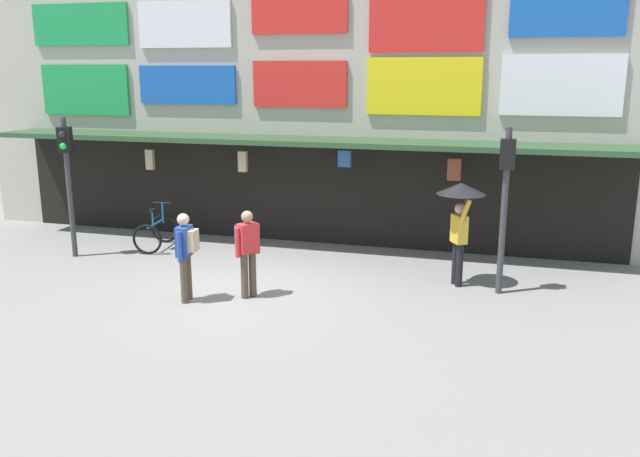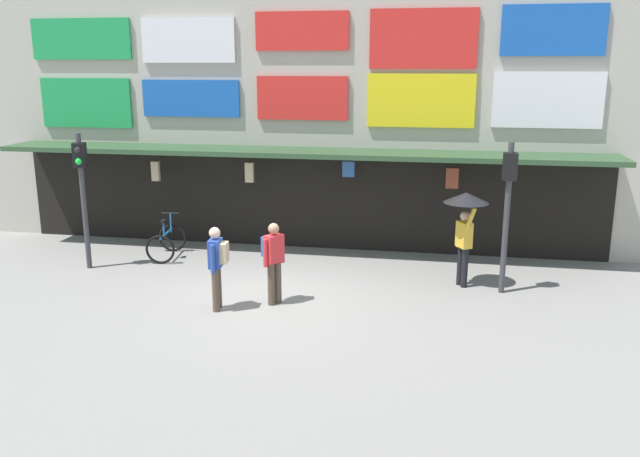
{
  "view_description": "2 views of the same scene",
  "coord_description": "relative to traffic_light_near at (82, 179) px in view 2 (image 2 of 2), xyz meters",
  "views": [
    {
      "loc": [
        4.84,
        -11.38,
        4.22
      ],
      "look_at": [
        1.48,
        0.53,
        1.23
      ],
      "focal_mm": 36.99,
      "sensor_mm": 36.0,
      "label": 1
    },
    {
      "loc": [
        3.49,
        -12.5,
        4.75
      ],
      "look_at": [
        1.08,
        0.53,
        1.4
      ],
      "focal_mm": 36.99,
      "sensor_mm": 36.0,
      "label": 2
    }
  ],
  "objects": [
    {
      "name": "ground_plane",
      "position": [
        4.63,
        -1.23,
        -2.14
      ],
      "size": [
        80.0,
        80.0,
        0.0
      ],
      "primitive_type": "plane",
      "color": "gray"
    },
    {
      "name": "shopfront",
      "position": [
        4.63,
        3.33,
        1.82
      ],
      "size": [
        18.0,
        2.6,
        8.0
      ],
      "color": "#B2AD9E",
      "rests_on": "ground"
    },
    {
      "name": "traffic_light_near",
      "position": [
        0.0,
        0.0,
        0.0
      ],
      "size": [
        0.33,
        0.35,
        3.2
      ],
      "color": "#38383D",
      "rests_on": "ground"
    },
    {
      "name": "traffic_light_far",
      "position": [
        9.51,
        0.02,
        0.0
      ],
      "size": [
        0.28,
        0.33,
        3.2
      ],
      "color": "#38383D",
      "rests_on": "ground"
    },
    {
      "name": "bicycle_parked",
      "position": [
        1.47,
        1.17,
        -1.75
      ],
      "size": [
        0.86,
        1.24,
        1.05
      ],
      "color": "black",
      "rests_on": "ground"
    },
    {
      "name": "pedestrian_in_white",
      "position": [
        4.92,
        -1.51,
        -1.16
      ],
      "size": [
        0.47,
        0.48,
        1.68
      ],
      "color": "brown",
      "rests_on": "ground"
    },
    {
      "name": "pedestrian_in_blue",
      "position": [
        3.93,
        -2.05,
        -1.16
      ],
      "size": [
        0.37,
        0.53,
        1.68
      ],
      "color": "brown",
      "rests_on": "ground"
    },
    {
      "name": "pedestrian_with_umbrella",
      "position": [
        8.69,
        0.28,
        -0.5
      ],
      "size": [
        0.96,
        0.96,
        2.08
      ],
      "color": "black",
      "rests_on": "ground"
    }
  ]
}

